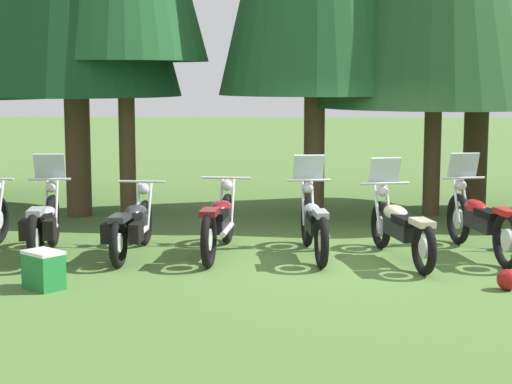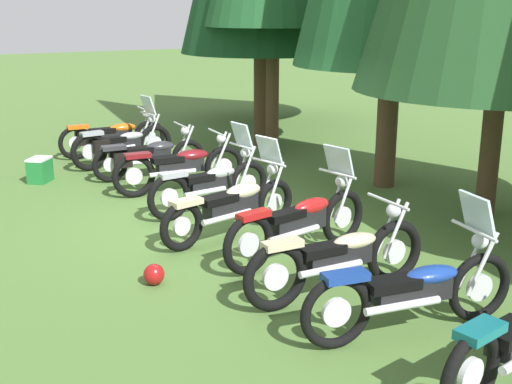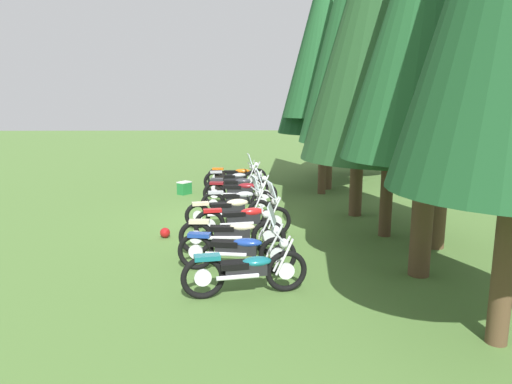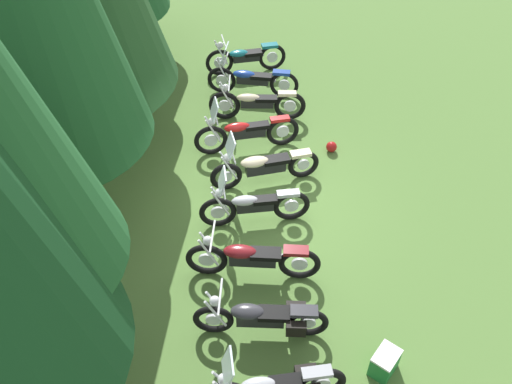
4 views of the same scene
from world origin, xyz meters
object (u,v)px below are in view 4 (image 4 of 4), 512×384
at_px(motorcycle_9, 246,57).
at_px(dropped_helmet, 331,147).
at_px(motorcycle_7, 257,103).
at_px(motorcycle_3, 252,258).
at_px(motorcycle_4, 253,205).
at_px(motorcycle_5, 264,166).
at_px(motorcycle_8, 251,79).
at_px(motorcycle_6, 246,132).
at_px(motorcycle_2, 263,317).
at_px(picnic_cooler, 385,363).

relative_size(motorcycle_9, dropped_helmet, 8.81).
bearing_deg(motorcycle_9, motorcycle_7, 86.12).
bearing_deg(dropped_helmet, motorcycle_3, 152.75).
xyz_separation_m(motorcycle_4, motorcycle_5, (1.17, -0.22, 0.00)).
bearing_deg(motorcycle_8, motorcycle_6, 95.06).
distance_m(motorcycle_3, motorcycle_9, 7.10).
relative_size(motorcycle_7, dropped_helmet, 9.44).
height_order(motorcycle_5, motorcycle_9, motorcycle_5).
distance_m(motorcycle_5, dropped_helmet, 1.94).
relative_size(motorcycle_2, motorcycle_9, 1.00).
relative_size(motorcycle_3, motorcycle_9, 1.09).
bearing_deg(picnic_cooler, motorcycle_9, 13.72).
relative_size(motorcycle_2, motorcycle_5, 0.94).
xyz_separation_m(motorcycle_2, motorcycle_9, (8.30, 0.33, 0.02)).
xyz_separation_m(motorcycle_7, dropped_helmet, (-1.30, -1.71, -0.34)).
xyz_separation_m(motorcycle_2, motorcycle_8, (7.16, 0.17, 0.04)).
height_order(motorcycle_5, motorcycle_8, motorcycle_8).
distance_m(motorcycle_2, dropped_helmet, 5.07).
height_order(motorcycle_7, dropped_helmet, motorcycle_7).
distance_m(motorcycle_8, picnic_cooler, 8.12).
relative_size(motorcycle_2, picnic_cooler, 3.94).
bearing_deg(dropped_helmet, motorcycle_6, 87.31).
height_order(motorcycle_6, dropped_helmet, motorcycle_6).
bearing_deg(motorcycle_7, motorcycle_4, 89.57).
bearing_deg(motorcycle_7, motorcycle_6, 78.91).
distance_m(motorcycle_3, motorcycle_5, 2.52).
height_order(motorcycle_2, motorcycle_8, motorcycle_8).
bearing_deg(picnic_cooler, motorcycle_8, 14.55).
height_order(motorcycle_8, dropped_helmet, motorcycle_8).
xyz_separation_m(motorcycle_7, motorcycle_9, (2.23, 0.28, 0.00)).
bearing_deg(motorcycle_9, motorcycle_4, 80.77).
distance_m(picnic_cooler, dropped_helmet, 5.48).
relative_size(motorcycle_7, motorcycle_8, 1.00).
xyz_separation_m(motorcycle_3, motorcycle_8, (5.95, -0.01, 0.00)).
bearing_deg(motorcycle_5, motorcycle_6, -84.51).
height_order(motorcycle_2, motorcycle_4, motorcycle_4).
height_order(motorcycle_3, picnic_cooler, motorcycle_3).
height_order(motorcycle_3, motorcycle_6, motorcycle_6).
distance_m(motorcycle_4, picnic_cooler, 3.81).
bearing_deg(motorcycle_8, motorcycle_5, 102.66).
distance_m(motorcycle_2, motorcycle_9, 8.31).
bearing_deg(motorcycle_8, dropped_helmet, 136.16).
bearing_deg(motorcycle_4, picnic_cooler, 115.28).
bearing_deg(motorcycle_9, motorcycle_8, 86.81).
height_order(motorcycle_4, picnic_cooler, motorcycle_4).
xyz_separation_m(motorcycle_5, motorcycle_8, (3.45, 0.25, 0.01)).
relative_size(motorcycle_8, dropped_helmet, 9.45).
distance_m(motorcycle_3, motorcycle_8, 5.95).
bearing_deg(motorcycle_8, motorcycle_4, 98.84).
xyz_separation_m(motorcycle_4, motorcycle_7, (3.54, -0.10, -0.01)).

